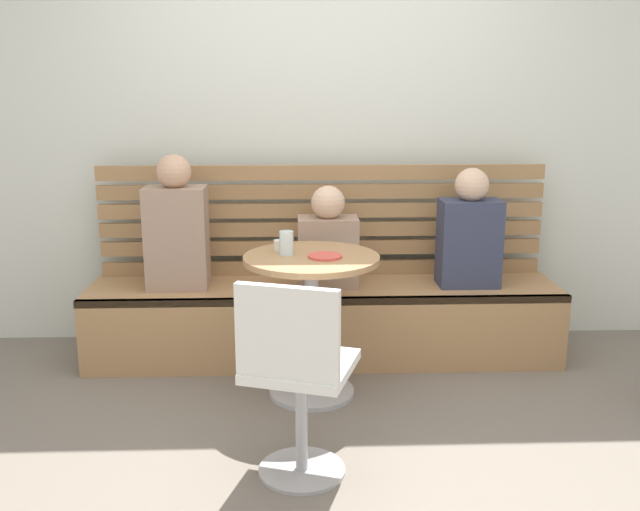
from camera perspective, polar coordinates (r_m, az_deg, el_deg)
name	(u,v)px	position (r m, az deg, el deg)	size (l,w,h in m)	color
ground	(335,464)	(3.06, 1.28, -16.80)	(8.00, 8.00, 0.00)	#70665B
back_wall	(321,104)	(4.28, 0.08, 12.33)	(5.20, 0.10, 2.90)	silver
booth_bench	(324,321)	(4.06, 0.31, -5.45)	(2.70, 0.52, 0.44)	#A87C51
booth_backrest	(322,220)	(4.15, 0.18, 2.94)	(2.65, 0.04, 0.67)	#9A7249
cafe_table	(312,298)	(3.49, -0.70, -3.55)	(0.68, 0.68, 0.74)	#ADADB2
white_chair	(296,374)	(2.74, -1.97, -9.69)	(0.50, 0.50, 0.85)	#ADADB2
person_adult	(177,229)	(3.96, -11.72, 2.15)	(0.34, 0.22, 0.76)	#9E7F6B
person_child_left	(328,243)	(3.93, 0.65, 1.05)	(0.34, 0.22, 0.58)	#9E7F6B
person_child_middle	(469,234)	(4.03, 12.19, 1.74)	(0.34, 0.22, 0.68)	#333851
cup_espresso_small	(279,245)	(3.54, -3.37, 0.84)	(0.06, 0.06, 0.06)	silver
cup_glass_tall	(286,243)	(3.44, -2.78, 1.03)	(0.07, 0.07, 0.12)	silver
plate_small	(325,256)	(3.39, 0.41, -0.06)	(0.17, 0.17, 0.01)	#DB4C42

